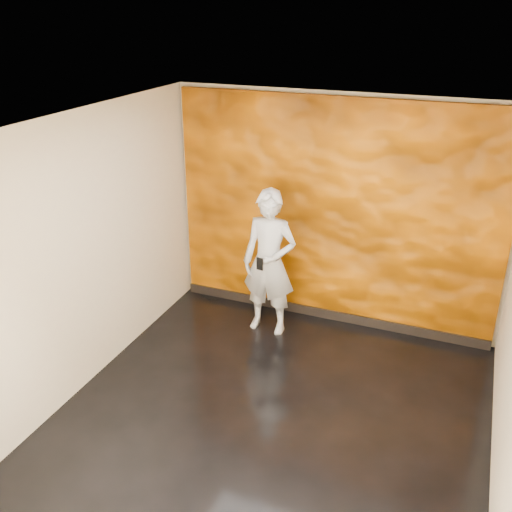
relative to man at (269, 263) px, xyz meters
The scene contains 5 objects.
room 1.63m from the man, 66.79° to the right, with size 4.02×4.02×2.81m.
feature_wall 0.95m from the man, 41.55° to the left, with size 3.90×0.06×2.75m, color orange.
baseboard 1.14m from the man, 39.37° to the left, with size 3.90×0.04×0.12m, color black.
man is the anchor object (origin of this frame).
phone 0.28m from the man, 93.58° to the right, with size 0.08×0.02×0.15m, color black.
Camera 1 is at (1.51, -4.26, 3.71)m, focal length 40.00 mm.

